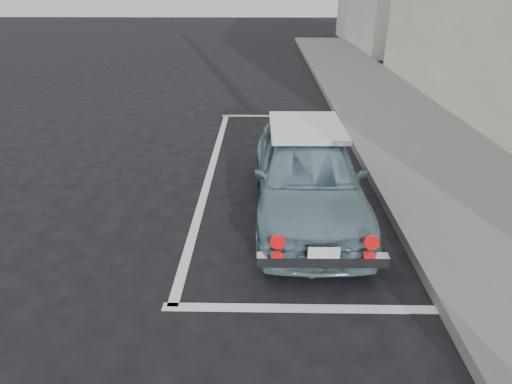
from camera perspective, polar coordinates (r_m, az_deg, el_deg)
ground at (r=4.92m, az=0.58°, el=-11.37°), size 80.00×80.00×0.00m
sidewalk at (r=7.31m, az=26.68°, el=-0.35°), size 2.80×40.00×0.15m
pline_rear at (r=4.55m, az=7.06°, el=-15.15°), size 3.00×0.12×0.01m
pline_front at (r=10.83m, az=3.55°, el=10.09°), size 3.00×0.12×0.01m
pline_side at (r=7.58m, az=-6.07°, el=2.75°), size 0.12×7.00×0.01m
retro_coupe at (r=5.99m, az=6.82°, el=2.64°), size 1.49×3.63×1.23m
cat at (r=4.93m, az=7.47°, el=-10.07°), size 0.24×0.41×0.23m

